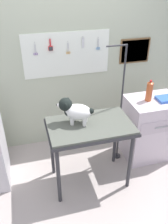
{
  "coord_description": "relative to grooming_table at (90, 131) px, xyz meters",
  "views": [
    {
      "loc": [
        -0.53,
        -1.83,
        2.37
      ],
      "look_at": [
        0.06,
        0.34,
        1.01
      ],
      "focal_mm": 38.6,
      "sensor_mm": 36.0,
      "label": 1
    }
  ],
  "objects": [
    {
      "name": "supply_tray",
      "position": [
        1.09,
        0.24,
        0.14
      ],
      "size": [
        0.24,
        0.18,
        0.04
      ],
      "color": "blue",
      "rests_on": "cabinet_right"
    },
    {
      "name": "grooming_table",
      "position": [
        0.0,
        0.0,
        0.0
      ],
      "size": [
        0.97,
        0.59,
        0.86
      ],
      "color": "#2D2D33",
      "rests_on": "ground"
    },
    {
      "name": "rear_wall_panel",
      "position": [
        -0.11,
        0.97,
        0.39
      ],
      "size": [
        4.0,
        0.11,
        2.3
      ],
      "color": "#B1B9A1",
      "rests_on": "ground"
    },
    {
      "name": "ground",
      "position": [
        -0.12,
        -0.31,
        -0.78
      ],
      "size": [
        4.4,
        4.0,
        0.04
      ],
      "primitive_type": "cube",
      "color": "#B0A3A0"
    },
    {
      "name": "cabinet_right",
      "position": [
        0.95,
        0.28,
        -0.32
      ],
      "size": [
        0.68,
        0.54,
        0.89
      ],
      "color": "silver",
      "rests_on": "ground"
    },
    {
      "name": "dog",
      "position": [
        -0.16,
        0.08,
        0.26
      ],
      "size": [
        0.4,
        0.29,
        0.3
      ],
      "color": "white",
      "rests_on": "grooming_table"
    },
    {
      "name": "soda_bottle",
      "position": [
        0.86,
        0.29,
        0.26
      ],
      "size": [
        0.08,
        0.08,
        0.28
      ],
      "color": "#B75128",
      "rests_on": "cabinet_right"
    },
    {
      "name": "grooming_arm",
      "position": [
        0.5,
        0.32,
        0.0
      ],
      "size": [
        0.3,
        0.11,
        1.63
      ],
      "color": "#2D2D33",
      "rests_on": "ground"
    }
  ]
}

